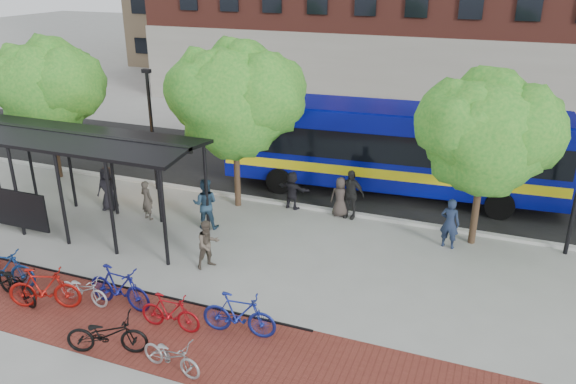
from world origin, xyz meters
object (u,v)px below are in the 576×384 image
(bike_5, at_px, (44,289))
(pedestrian_4, at_px, (350,194))
(bus_shelter, at_px, (58,146))
(bike_8, at_px, (107,334))
(bike_10, at_px, (171,355))
(bus, at_px, (391,144))
(pedestrian_0, at_px, (108,188))
(tree_c, at_px, (490,130))
(tree_a, at_px, (48,84))
(bike_3, at_px, (2,268))
(pedestrian_6, at_px, (340,197))
(pedestrian_7, at_px, (450,223))
(bike_6, at_px, (83,289))
(pedestrian_2, at_px, (205,204))
(pedestrian_1, at_px, (147,200))
(pedestrian_5, at_px, (292,190))
(bike_9, at_px, (170,312))
(lamp_post_left, at_px, (152,127))
(pedestrian_8, at_px, (208,244))
(bike_4, at_px, (16,283))
(bike_7, at_px, (119,287))
(bike_11, at_px, (239,314))
(tree_b, at_px, (237,95))

(bike_5, relative_size, pedestrian_4, 1.08)
(bus_shelter, height_order, bike_8, bus_shelter)
(bike_10, bearing_deg, bus, -2.37)
(pedestrian_0, bearing_deg, tree_c, 3.55)
(tree_a, relative_size, bus, 0.45)
(bike_3, distance_m, pedestrian_6, 11.66)
(pedestrian_4, xyz_separation_m, pedestrian_7, (3.78, -1.14, -0.06))
(bike_6, bearing_deg, bike_8, -125.11)
(pedestrian_2, bearing_deg, bike_5, 57.71)
(bike_10, height_order, pedestrian_1, pedestrian_1)
(pedestrian_5, bearing_deg, bike_9, 99.41)
(bike_8, height_order, pedestrian_4, pedestrian_4)
(lamp_post_left, bearing_deg, pedestrian_8, -43.84)
(pedestrian_5, bearing_deg, pedestrian_0, 32.65)
(pedestrian_7, bearing_deg, pedestrian_5, -0.59)
(bike_5, distance_m, pedestrian_7, 12.79)
(bike_10, bearing_deg, pedestrian_8, 26.68)
(lamp_post_left, height_order, pedestrian_4, lamp_post_left)
(pedestrian_1, xyz_separation_m, pedestrian_5, (4.74, 2.91, -0.00))
(bike_3, bearing_deg, pedestrian_6, -54.77)
(bike_5, xyz_separation_m, bike_10, (4.73, -1.00, -0.18))
(tree_a, bearing_deg, bike_9, -36.79)
(pedestrian_4, relative_size, pedestrian_8, 1.19)
(bus, distance_m, pedestrian_5, 4.63)
(tree_c, relative_size, pedestrian_2, 3.12)
(tree_c, distance_m, bike_4, 15.13)
(tree_c, bearing_deg, bike_10, -123.05)
(tree_c, bearing_deg, pedestrian_5, 176.30)
(bike_5, relative_size, bike_7, 0.99)
(bus_shelter, bearing_deg, pedestrian_0, 68.88)
(tree_c, bearing_deg, pedestrian_1, -168.14)
(pedestrian_0, height_order, pedestrian_1, pedestrian_0)
(bike_4, relative_size, bike_7, 0.97)
(pedestrian_8, bearing_deg, bike_7, -168.66)
(bike_4, height_order, bike_6, bike_4)
(tree_a, xyz_separation_m, bike_9, (10.87, -8.13, -3.72))
(pedestrian_0, bearing_deg, bike_5, -72.76)
(bike_3, distance_m, pedestrian_5, 10.43)
(bus_shelter, xyz_separation_m, bike_10, (8.01, -5.71, -2.56))
(pedestrian_7, bearing_deg, bus, -45.12)
(bike_11, bearing_deg, pedestrian_1, 44.76)
(bike_4, distance_m, pedestrian_8, 5.60)
(bus_shelter, bearing_deg, tree_b, 36.21)
(bus_shelter, bearing_deg, pedestrian_6, 24.88)
(bike_4, bearing_deg, pedestrian_2, -7.60)
(bike_11, bearing_deg, bike_5, 92.95)
(pedestrian_7, bearing_deg, bike_6, 48.09)
(bike_6, distance_m, pedestrian_8, 3.89)
(bike_3, bearing_deg, pedestrian_1, -24.14)
(pedestrian_5, bearing_deg, bike_7, 86.37)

